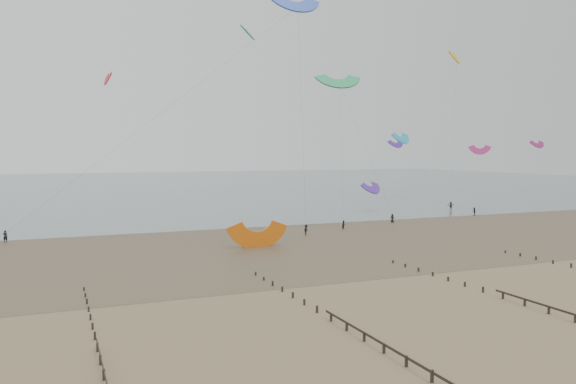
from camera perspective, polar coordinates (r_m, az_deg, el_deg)
The scene contains 6 objects.
ground at distance 59.26m, azimuth 13.79°, elevation -9.42°, with size 500.00×500.00×0.00m, color brown.
sea_and_shore at distance 87.25m, azimuth -2.04°, elevation -4.98°, with size 500.00×665.00×0.03m.
kitesurfer_lead at distance 95.81m, azimuth -26.79°, elevation -4.04°, with size 0.69×0.45×1.89m, color black.
kitesurfers at distance 113.40m, azimuth 8.65°, elevation -2.48°, with size 108.67×25.73×1.89m.
grounded_kite at distance 81.77m, azimuth -3.09°, elevation -5.60°, with size 7.61×3.98×5.80m, color orange, non-canonical shape.
kites_airborne at distance 136.96m, azimuth -11.15°, elevation 6.98°, with size 250.57×110.96×38.80m.
Camera 1 is at (-34.44, -46.24, 13.67)m, focal length 35.00 mm.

